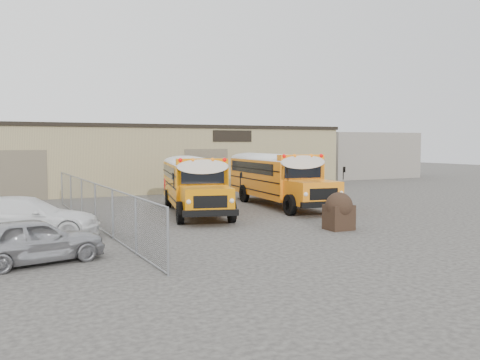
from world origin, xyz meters
name	(u,v)px	position (x,y,z in m)	size (l,w,h in m)	color
ground	(260,227)	(0.00, 0.00, 0.00)	(120.00, 120.00, 0.00)	#302E2C
warehouse	(130,157)	(0.00, 19.99, 2.37)	(30.20, 10.20, 4.67)	#8A7B55
chainlink_fence	(95,205)	(-6.00, 3.00, 0.90)	(0.07, 18.07, 1.81)	gray
distant_building_right	(354,155)	(24.00, 24.00, 2.20)	(10.00, 8.00, 4.40)	gray
school_bus_left	(181,173)	(0.76, 11.24, 1.60)	(4.52, 9.73, 2.77)	orange
school_bus_right	(240,170)	(5.19, 12.21, 1.67)	(3.50, 10.04, 2.88)	orange
tarp_bundle	(339,211)	(2.43, -2.00, 0.76)	(1.09, 1.09, 1.49)	black
car_silver	(33,241)	(-8.95, -2.96, 0.67)	(1.58, 3.93, 1.34)	#A9A9AE
car_white	(25,218)	(-8.79, 1.43, 0.75)	(2.11, 5.20, 1.51)	white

